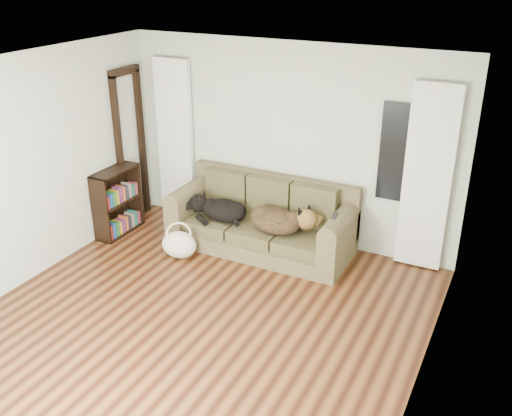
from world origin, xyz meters
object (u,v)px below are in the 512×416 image
at_px(dog_black_lab, 221,210).
at_px(tote_bag, 179,245).
at_px(dog_shepherd, 279,221).
at_px(sofa, 260,217).
at_px(bookshelf, 117,199).

xyz_separation_m(dog_black_lab, tote_bag, (-0.30, -0.57, -0.32)).
height_order(dog_black_lab, dog_shepherd, dog_shepherd).
distance_m(sofa, tote_bag, 1.10).
bearing_deg(dog_shepherd, dog_black_lab, 12.60).
distance_m(dog_black_lab, dog_shepherd, 0.82).
xyz_separation_m(dog_black_lab, bookshelf, (-1.43, -0.35, 0.02)).
bearing_deg(dog_shepherd, sofa, -4.10).
relative_size(dog_shepherd, tote_bag, 1.56).
bearing_deg(dog_shepherd, tote_bag, 39.27).
distance_m(tote_bag, bookshelf, 1.20).
height_order(sofa, dog_black_lab, sofa).
relative_size(dog_black_lab, tote_bag, 1.37).
bearing_deg(dog_black_lab, bookshelf, -157.73).
bearing_deg(tote_bag, dog_black_lab, 62.67).
relative_size(dog_black_lab, bookshelf, 0.69).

